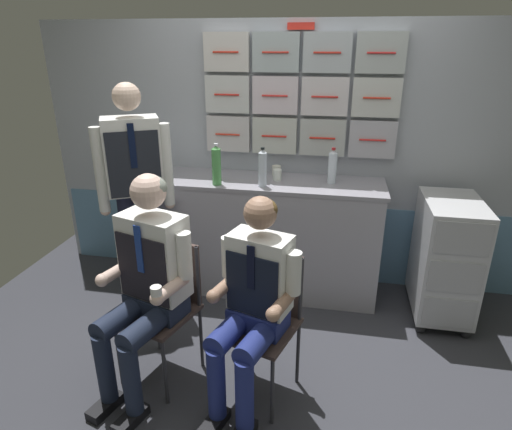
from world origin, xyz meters
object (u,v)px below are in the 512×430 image
Objects in this scene: crew_member_left at (146,276)px; crew_member_center at (252,299)px; coffee_cup_white at (276,170)px; service_trolley at (446,256)px; folding_chair_left at (167,294)px; water_bottle_tall at (332,167)px; folding_chair_center at (266,307)px; crew_member_standing at (136,181)px.

crew_member_left reaches higher than crew_member_center.
crew_member_center is 15.50× the size of coffee_cup_white.
service_trolley is 11.56× the size of coffee_cup_white.
folding_chair_left is at bearing 72.61° from crew_member_left.
service_trolley is 1.69m from crew_member_center.
crew_member_left is (-0.05, -0.15, 0.20)m from folding_chair_left.
crew_member_center reaches higher than service_trolley.
coffee_cup_white is (-0.08, 1.43, 0.32)m from crew_member_center.
coffee_cup_white reaches higher than service_trolley.
crew_member_center is 1.42m from water_bottle_tall.
crew_member_center reaches higher than folding_chair_left.
coffee_cup_white is at bearing 166.96° from service_trolley.
water_bottle_tall is 0.47m from coffee_cup_white.
service_trolley reaches higher than folding_chair_center.
folding_chair_center is at bearing -140.93° from service_trolley.
water_bottle_tall is (0.94, 1.12, 0.55)m from folding_chair_left.
crew_member_left is 0.77× the size of crew_member_standing.
crew_member_standing is (-0.41, 0.80, 0.30)m from crew_member_left.
service_trolley is at bearing 30.24° from crew_member_left.
service_trolley is 2.17m from crew_member_left.
crew_member_center is 1.47m from coffee_cup_white.
service_trolley is 0.75× the size of crew_member_center.
coffee_cup_white reaches higher than folding_chair_left.
crew_member_standing is 1.48m from water_bottle_tall.
water_bottle_tall is (0.99, 1.27, 0.35)m from crew_member_left.
folding_chair_left is 0.50× the size of crew_member_standing.
service_trolley is 3.37× the size of water_bottle_tall.
crew_member_standing is 1.12m from coffee_cup_white.
folding_chair_center is (0.62, -0.03, 0.00)m from folding_chair_left.
coffee_cup_white reaches higher than folding_chair_center.
folding_chair_left is 0.65× the size of crew_member_left.
folding_chair_left is 1.00× the size of folding_chair_center.
crew_member_left is at bearing -127.95° from water_bottle_tall.
water_bottle_tall reaches higher than folding_chair_center.
water_bottle_tall reaches higher than folding_chair_left.
folding_chair_left is at bearing -54.92° from crew_member_standing.
service_trolley is 2.35m from crew_member_standing.
crew_member_left is 0.71m from folding_chair_center.
folding_chair_left is at bearing -152.75° from service_trolley.
crew_member_center is (0.62, -0.04, -0.05)m from crew_member_left.
water_bottle_tall is 3.43× the size of coffee_cup_white.
water_bottle_tall is at bearing 168.15° from service_trolley.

